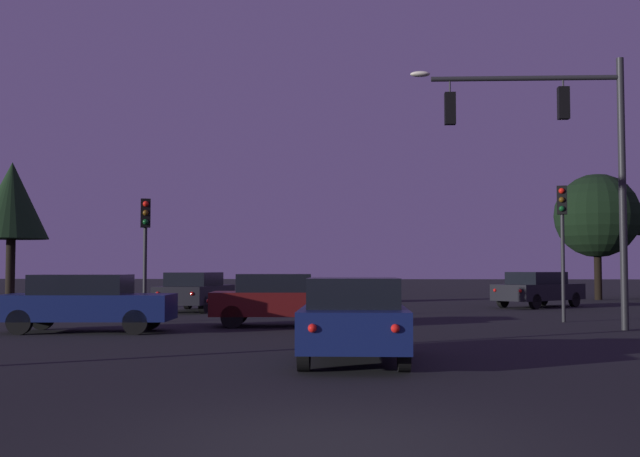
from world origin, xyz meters
The scene contains 11 objects.
ground_plane centered at (0.00, 24.50, 0.00)m, with size 168.00×168.00×0.00m, color black.
traffic_signal_mast_arm centered at (5.77, 14.06, 5.14)m, with size 5.90×0.44×7.51m.
traffic_light_corner_left centered at (6.45, 17.14, 3.04)m, with size 0.36×0.38×4.28m.
traffic_light_corner_right centered at (-6.60, 16.15, 2.75)m, with size 0.36×0.38×3.86m.
car_nearside_lane centered at (0.05, 6.53, 0.79)m, with size 1.91×4.14×1.52m.
car_crossing_left centered at (-7.13, 12.56, 0.80)m, with size 4.63×2.10×1.52m.
car_crossing_right centered at (-2.29, 14.93, 0.79)m, with size 4.12×2.15×1.52m.
car_far_lane centered at (-6.42, 22.42, 0.80)m, with size 2.43×4.57×1.52m.
car_parked_lot centered at (7.67, 26.23, 0.80)m, with size 4.45×4.36×1.52m.
tree_behind_sign centered at (12.56, 34.23, 4.46)m, with size 4.45×4.45×6.70m.
tree_left_far centered at (-13.89, 22.46, 4.36)m, with size 2.90×2.90×5.94m.
Camera 1 is at (0.28, -7.48, 1.70)m, focal length 43.29 mm.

